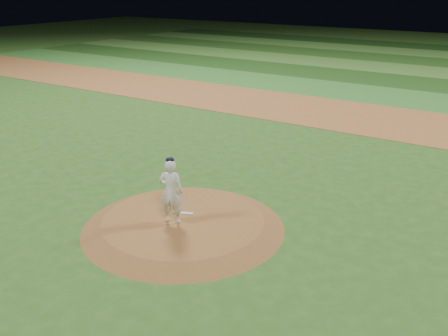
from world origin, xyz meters
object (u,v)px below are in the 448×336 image
(pitcher_on_mound, at_px, (171,191))
(pitching_rubber, at_px, (183,213))
(pitchers_mound, at_px, (184,223))
(rosin_bag, at_px, (169,195))

(pitcher_on_mound, bearing_deg, pitching_rubber, 97.06)
(pitchers_mound, xyz_separation_m, pitching_rubber, (-0.21, 0.27, 0.14))
(pitchers_mound, distance_m, pitching_rubber, 0.37)
(pitchers_mound, relative_size, rosin_bag, 46.20)
(pitching_rubber, bearing_deg, pitchers_mound, -75.60)
(pitching_rubber, distance_m, rosin_bag, 1.28)
(pitchers_mound, height_order, pitching_rubber, pitching_rubber)
(pitchers_mound, height_order, pitcher_on_mound, pitcher_on_mound)
(pitching_rubber, relative_size, rosin_bag, 4.52)
(pitchers_mound, height_order, rosin_bag, rosin_bag)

